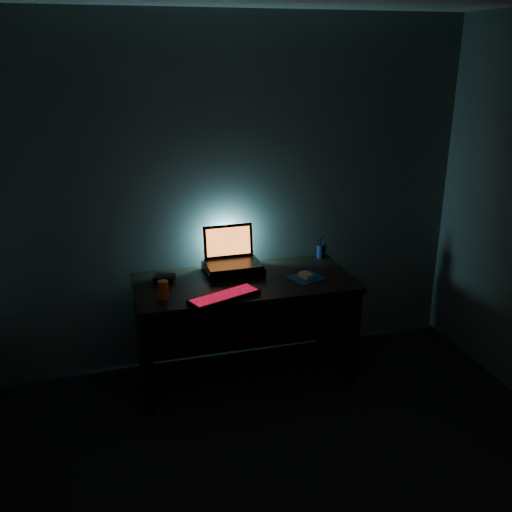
{
  "coord_description": "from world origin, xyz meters",
  "views": [
    {
      "loc": [
        -0.89,
        -1.9,
        2.23
      ],
      "look_at": [
        0.07,
        1.57,
        0.94
      ],
      "focal_mm": 40.0,
      "sensor_mm": 36.0,
      "label": 1
    }
  ],
  "objects_px": {
    "pen_cup": "(321,251)",
    "juice_glass": "(163,290)",
    "laptop": "(231,255)",
    "mouse": "(306,275)",
    "keyboard": "(224,297)",
    "router": "(164,279)"
  },
  "relations": [
    {
      "from": "pen_cup",
      "to": "juice_glass",
      "type": "height_order",
      "value": "juice_glass"
    },
    {
      "from": "laptop",
      "to": "juice_glass",
      "type": "relative_size",
      "value": 3.28
    },
    {
      "from": "laptop",
      "to": "mouse",
      "type": "distance_m",
      "value": 0.55
    },
    {
      "from": "keyboard",
      "to": "pen_cup",
      "type": "bearing_deg",
      "value": 10.93
    },
    {
      "from": "laptop",
      "to": "pen_cup",
      "type": "xyz_separation_m",
      "value": [
        0.72,
        0.09,
        -0.07
      ]
    },
    {
      "from": "juice_glass",
      "to": "pen_cup",
      "type": "bearing_deg",
      "value": 19.84
    },
    {
      "from": "laptop",
      "to": "router",
      "type": "xyz_separation_m",
      "value": [
        -0.49,
        -0.09,
        -0.1
      ]
    },
    {
      "from": "keyboard",
      "to": "router",
      "type": "relative_size",
      "value": 3.01
    },
    {
      "from": "mouse",
      "to": "keyboard",
      "type": "bearing_deg",
      "value": 179.09
    },
    {
      "from": "laptop",
      "to": "router",
      "type": "height_order",
      "value": "laptop"
    },
    {
      "from": "laptop",
      "to": "keyboard",
      "type": "height_order",
      "value": "laptop"
    },
    {
      "from": "mouse",
      "to": "router",
      "type": "xyz_separation_m",
      "value": [
        -0.96,
        0.19,
        0.0
      ]
    },
    {
      "from": "keyboard",
      "to": "pen_cup",
      "type": "relative_size",
      "value": 4.91
    },
    {
      "from": "laptop",
      "to": "router",
      "type": "relative_size",
      "value": 2.35
    },
    {
      "from": "keyboard",
      "to": "pen_cup",
      "type": "distance_m",
      "value": 1.05
    },
    {
      "from": "laptop",
      "to": "pen_cup",
      "type": "relative_size",
      "value": 3.83
    },
    {
      "from": "keyboard",
      "to": "juice_glass",
      "type": "distance_m",
      "value": 0.39
    },
    {
      "from": "juice_glass",
      "to": "router",
      "type": "relative_size",
      "value": 0.72
    },
    {
      "from": "keyboard",
      "to": "pen_cup",
      "type": "xyz_separation_m",
      "value": [
        0.88,
        0.56,
        0.04
      ]
    },
    {
      "from": "mouse",
      "to": "juice_glass",
      "type": "bearing_deg",
      "value": 166.55
    },
    {
      "from": "juice_glass",
      "to": "keyboard",
      "type": "bearing_deg",
      "value": -16.84
    },
    {
      "from": "juice_glass",
      "to": "router",
      "type": "bearing_deg",
      "value": 81.98
    }
  ]
}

